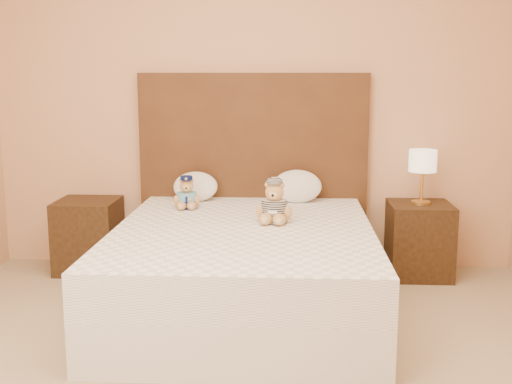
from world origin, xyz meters
TOP-DOWN VIEW (x-y plane):
  - room_walls at (0.00, 0.46)m, footprint 4.04×4.52m
  - bed at (0.00, 1.20)m, footprint 1.60×2.00m
  - headboard at (0.00, 2.21)m, footprint 1.75×0.08m
  - nightstand_left at (-1.25, 2.00)m, footprint 0.45×0.45m
  - nightstand_right at (1.25, 2.00)m, footprint 0.45×0.45m
  - lamp at (1.25, 2.00)m, footprint 0.20×0.20m
  - teddy_police at (-0.44, 1.75)m, footprint 0.22×0.21m
  - teddy_prisoner at (0.19, 1.34)m, footprint 0.27×0.26m
  - pillow_left at (-0.42, 2.03)m, footprint 0.33×0.22m
  - pillow_right at (0.34, 2.03)m, footprint 0.37×0.24m

SIDE VIEW (x-z plane):
  - nightstand_left at x=-1.25m, z-range 0.00..0.55m
  - nightstand_right at x=1.25m, z-range 0.00..0.55m
  - bed at x=0.00m, z-range 0.00..0.55m
  - teddy_police at x=-0.44m, z-range 0.55..0.78m
  - pillow_left at x=-0.42m, z-range 0.55..0.79m
  - pillow_right at x=0.34m, z-range 0.55..0.81m
  - teddy_prisoner at x=0.19m, z-range 0.55..0.82m
  - headboard at x=0.00m, z-range 0.00..1.50m
  - lamp at x=1.25m, z-range 0.65..1.05m
  - room_walls at x=0.00m, z-range 0.45..3.17m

